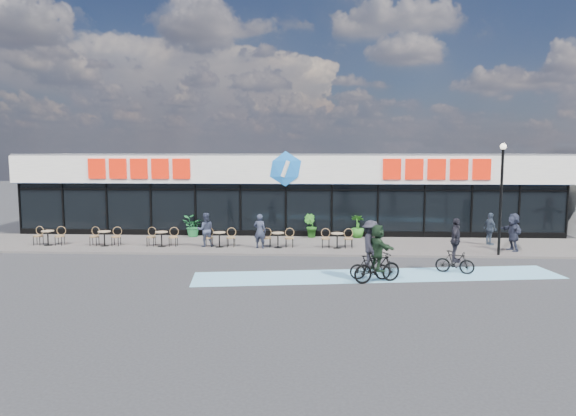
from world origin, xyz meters
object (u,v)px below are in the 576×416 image
Objects in this scene: bistro_set_0 at (49,236)px; patron_right at (206,230)px; cyclist_a at (377,257)px; cyclist_b at (455,249)px; lamp_post at (501,189)px; pedestrian_b at (490,229)px; potted_plant_mid at (310,226)px; pedestrian_a at (513,232)px; patron_left at (260,231)px; potted_plant_left at (192,226)px; potted_plant_right at (358,226)px.

patron_right is at bearing 0.04° from bistro_set_0.
cyclist_b reaches higher than cyclist_a.
lamp_post is 3.35m from pedestrian_b.
pedestrian_b reaches higher than potted_plant_mid.
pedestrian_a is 5.73m from cyclist_b.
lamp_post is at bearing -173.57° from patron_left.
bistro_set_0 is 22.44m from pedestrian_a.
pedestrian_b is at bearing 48.93° from cyclist_a.
potted_plant_mid is (6.46, 0.14, 0.06)m from potted_plant_left.
potted_plant_right is 5.95m from patron_left.
lamp_post reaches higher than pedestrian_b.
bistro_set_0 is at bearing -13.82° from patron_right.
potted_plant_left is 0.65× the size of pedestrian_a.
potted_plant_mid is (-8.49, 4.32, -2.34)m from lamp_post.
cyclist_a is (15.43, -6.18, 0.40)m from bistro_set_0.
patron_left is at bearing 151.94° from cyclist_b.
potted_plant_right is at bearing 112.38° from cyclist_b.
pedestrian_a reaches higher than potted_plant_right.
patron_left is at bearing -98.36° from pedestrian_a.
cyclist_a is at bearing -45.33° from potted_plant_left.
patron_right is (1.37, -2.86, 0.26)m from potted_plant_left.
cyclist_a is 0.98× the size of cyclist_b.
patron_left is 7.68m from cyclist_a.
patron_right reaches higher than patron_left.
cyclist_b is (5.68, -7.58, 0.20)m from potted_plant_mid.
potted_plant_left is at bearing -178.81° from potted_plant_right.
potted_plant_right is 0.75× the size of patron_left.
cyclist_a is at bearing -153.10° from cyclist_b.
potted_plant_left is at bearing 134.67° from cyclist_a.
cyclist_b is at bearing -67.62° from potted_plant_right.
bistro_set_0 is at bearing -168.85° from potted_plant_right.
lamp_post is 11.15m from patron_left.
lamp_post is 4.33× the size of potted_plant_left.
pedestrian_a is (9.49, -3.30, 0.25)m from potted_plant_mid.
potted_plant_left is at bearing -109.41° from pedestrian_a.
patron_right reaches higher than potted_plant_right.
potted_plant_mid is 5.91m from patron_right.
lamp_post is 3.01× the size of patron_left.
cyclist_a is (-6.44, -7.39, 0.05)m from pedestrian_b.
lamp_post reaches higher than patron_right.
lamp_post is at bearing -15.62° from potted_plant_left.
lamp_post is 3.09× the size of pedestrian_b.
patron_right is 0.77× the size of cyclist_b.
cyclist_a reaches higher than bistro_set_0.
pedestrian_b is at bearing -6.17° from potted_plant_left.
bistro_set_0 is at bearing 76.34° from pedestrian_b.
bistro_set_0 is 0.87× the size of pedestrian_a.
patron_right is (7.86, 0.01, 0.37)m from bistro_set_0.
pedestrian_a is at bearing -176.06° from pedestrian_b.
cyclist_b reaches higher than potted_plant_left.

